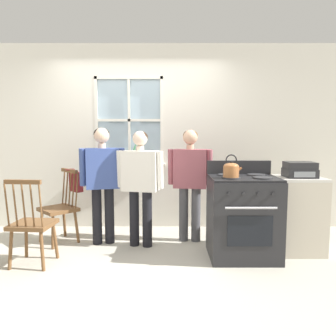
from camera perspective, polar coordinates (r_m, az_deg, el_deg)
name	(u,v)px	position (r m, az deg, el deg)	size (l,w,h in m)	color
ground_plane	(129,262)	(3.78, -6.89, -15.88)	(16.00, 16.00, 0.00)	#B2AD9E
wall_back	(139,138)	(4.90, -5.05, 5.15)	(6.40, 0.16, 2.70)	silver
chair_by_window	(60,209)	(4.48, -18.35, -6.79)	(0.58, 0.58, 0.95)	brown
chair_near_wall	(32,225)	(3.83, -22.66, -9.14)	(0.45, 0.43, 0.95)	brown
person_elderly_left	(102,175)	(4.21, -11.40, -1.16)	(0.57, 0.30, 1.48)	black
person_teen_center	(140,178)	(4.05, -4.88, -1.76)	(0.60, 0.30, 1.44)	black
person_adult_right	(190,175)	(4.24, 3.82, -1.22)	(0.58, 0.27, 1.46)	#4C4C51
stove	(243,216)	(3.86, 12.88, -8.17)	(0.76, 0.68, 1.08)	#232326
kettle	(231,169)	(3.60, 10.90, -0.22)	(0.21, 0.17, 0.25)	#A86638
potted_plant	(136,157)	(4.83, -5.59, 1.89)	(0.16, 0.16, 0.35)	#935B3D
handbag	(75,181)	(4.53, -15.82, -2.24)	(0.25, 0.25, 0.31)	maroon
side_counter	(297,215)	(4.22, 21.53, -7.54)	(0.55, 0.50, 0.90)	beige
stereo	(299,170)	(4.11, 21.92, -0.29)	(0.34, 0.29, 0.18)	#232326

